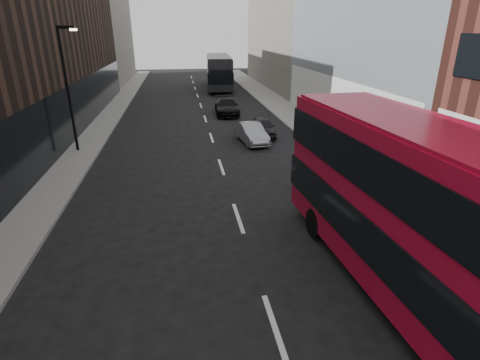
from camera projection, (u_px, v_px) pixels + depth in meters
name	position (u px, v px, depth m)	size (l,w,h in m)	color
sidewalk_right	(295.00, 117.00, 31.45)	(3.00, 80.00, 0.15)	slate
sidewalk_left	(104.00, 124.00, 29.18)	(2.00, 80.00, 0.15)	slate
building_victorian	(285.00, 6.00, 45.85)	(6.50, 24.00, 21.00)	#656159
building_left_mid	(59.00, 29.00, 30.66)	(5.00, 24.00, 14.00)	black
building_left_far	(105.00, 33.00, 51.01)	(5.00, 20.00, 13.00)	#656159
street_lamp	(68.00, 82.00, 21.20)	(1.06, 0.22, 7.00)	black
red_bus	(426.00, 213.00, 9.36)	(3.50, 11.96, 4.77)	#A40A25
grey_bus	(219.00, 71.00, 46.76)	(3.74, 12.48, 3.97)	black
car_a	(263.00, 127.00, 26.09)	(1.49, 3.69, 1.26)	black
car_b	(251.00, 133.00, 24.52)	(1.35, 3.86, 1.27)	gray
car_c	(227.00, 106.00, 32.71)	(1.96, 4.81, 1.40)	black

